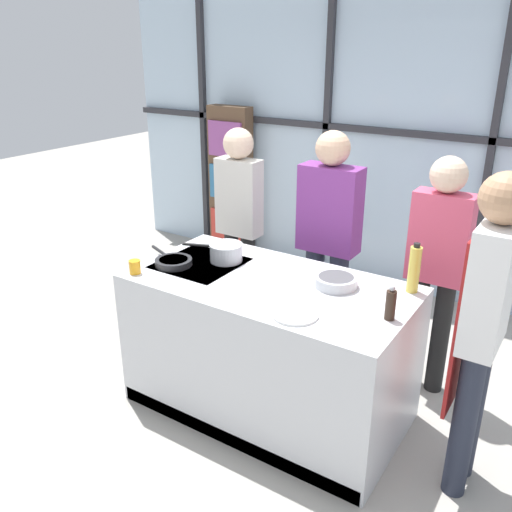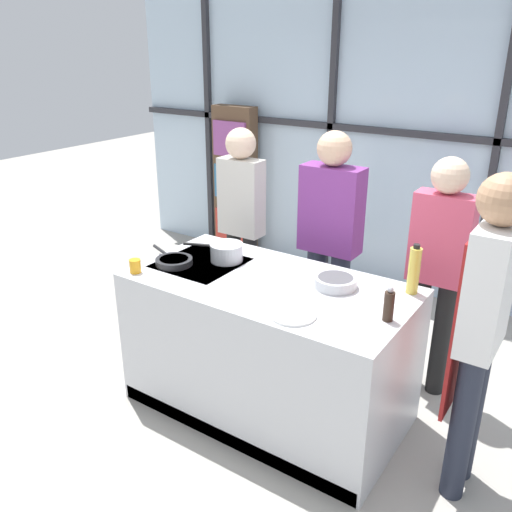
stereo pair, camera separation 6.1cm
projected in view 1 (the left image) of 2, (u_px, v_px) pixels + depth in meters
The scene contains 15 objects.
ground_plane at pixel (268, 406), 3.70m from camera, with size 18.00×18.00×0.00m, color #ADA89E.
back_window_wall at pixel (403, 147), 4.99m from camera, with size 6.40×0.10×2.80m.
bookshelf at pixel (230, 184), 5.99m from camera, with size 0.50×0.19×1.68m.
demo_island at pixel (268, 347), 3.52m from camera, with size 1.77×0.93×0.94m.
chef at pixel (484, 317), 2.70m from camera, with size 0.25×0.39×1.78m.
spectator_far_left at pixel (239, 216), 4.36m from camera, with size 0.37×0.24×1.71m.
spectator_center_left at pixel (328, 234), 3.96m from camera, with size 0.44×0.25×1.75m.
spectator_center_right at pixel (437, 261), 3.57m from camera, with size 0.38×0.23×1.67m.
frying_pan at pixel (173, 261), 3.59m from camera, with size 0.42×0.25×0.04m.
saucepan at pixel (226, 252), 3.63m from camera, with size 0.40×0.23×0.12m.
white_plate at pixel (295, 314), 2.93m from camera, with size 0.26×0.26×0.01m, color white.
mixing_bowl at pixel (336, 281), 3.27m from camera, with size 0.26×0.26×0.06m.
oil_bottle at pixel (414, 269), 3.16m from camera, with size 0.07×0.07×0.31m.
pepper_grinder at pixel (391, 304), 2.86m from camera, with size 0.06×0.06×0.20m.
juice_glass_near at pixel (135, 267), 3.45m from camera, with size 0.07×0.07×0.09m, color orange.
Camera 1 is at (1.60, -2.60, 2.33)m, focal length 38.00 mm.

